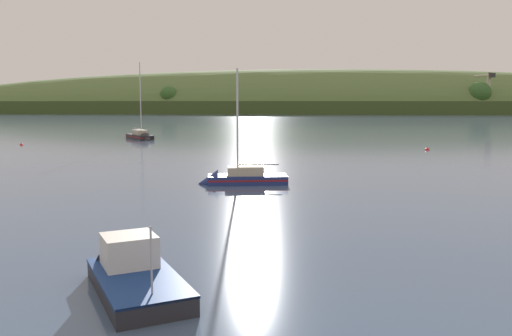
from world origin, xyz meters
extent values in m
cube|color=#3C4E24|center=(-29.39, 257.23, 2.82)|extent=(577.20, 83.58, 5.65)
ellipsoid|color=#56703D|center=(25.19, 280.59, 0.00)|extent=(462.60, 100.47, 44.23)
sphere|color=#38602D|center=(-48.96, 245.85, 8.52)|extent=(8.20, 8.20, 8.20)
sphere|color=#38602D|center=(93.08, 242.30, 9.21)|extent=(10.19, 10.19, 10.19)
cube|color=#4C4C51|center=(96.44, 240.95, 1.00)|extent=(4.73, 4.73, 2.00)
cylinder|color=#BCB293|center=(96.44, 240.95, 10.19)|extent=(1.64, 1.64, 16.37)
cylinder|color=#BCB293|center=(94.91, 244.53, 17.06)|extent=(4.65, 9.32, 0.90)
cube|color=#333338|center=(97.13, 239.34, 17.06)|extent=(2.72, 2.33, 1.96)
cube|color=#232328|center=(-20.26, 79.40, 0.04)|extent=(5.63, 6.80, 1.29)
cone|color=#232328|center=(-18.36, 76.63, 0.04)|extent=(2.71, 2.59, 2.13)
cube|color=maroon|center=(-20.26, 79.40, 0.38)|extent=(5.64, 6.82, 0.14)
cube|color=#BCB299|center=(-20.16, 79.26, 1.06)|extent=(2.95, 3.35, 0.75)
cylinder|color=silver|center=(-19.79, 78.71, 6.25)|extent=(0.16, 0.16, 11.13)
cylinder|color=silver|center=(-20.78, 80.16, 1.58)|extent=(2.09, 2.98, 0.12)
cube|color=navy|center=(-0.90, 34.97, 0.05)|extent=(5.93, 2.74, 1.17)
cone|color=navy|center=(-3.75, 34.65, 0.05)|extent=(1.65, 2.18, 2.03)
cube|color=maroon|center=(-0.90, 34.97, 0.35)|extent=(5.93, 2.76, 0.13)
cube|color=#BCB299|center=(-1.04, 34.95, 0.95)|extent=(2.72, 1.72, 0.61)
cylinder|color=silver|center=(-1.61, 34.89, 4.48)|extent=(0.15, 0.15, 7.68)
cylinder|color=silver|center=(-0.12, 35.06, 1.40)|extent=(3.00, 0.45, 0.12)
cube|color=#232328|center=(-3.16, 12.56, 0.18)|extent=(4.40, 5.54, 0.89)
cone|color=#232328|center=(-4.33, 14.79, 0.18)|extent=(2.22, 1.67, 2.09)
cube|color=navy|center=(-3.16, 12.56, 0.59)|extent=(4.44, 5.56, 0.08)
cube|color=silver|center=(-3.68, 13.55, 1.14)|extent=(2.21, 2.17, 1.03)
cube|color=#192833|center=(-4.02, 14.19, 1.30)|extent=(1.34, 0.74, 0.58)
cylinder|color=#B2B2B7|center=(-2.33, 10.98, 1.61)|extent=(0.06, 0.06, 1.96)
sphere|color=red|center=(-33.42, 67.46, 0.00)|extent=(0.46, 0.46, 0.46)
cylinder|color=black|center=(-33.42, 67.46, 0.27)|extent=(0.04, 0.04, 0.08)
sphere|color=red|center=(19.74, 62.26, 0.00)|extent=(0.53, 0.53, 0.53)
cylinder|color=black|center=(19.74, 62.26, 0.31)|extent=(0.04, 0.04, 0.08)
camera|label=1|loc=(1.14, -3.35, 6.07)|focal=37.31mm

